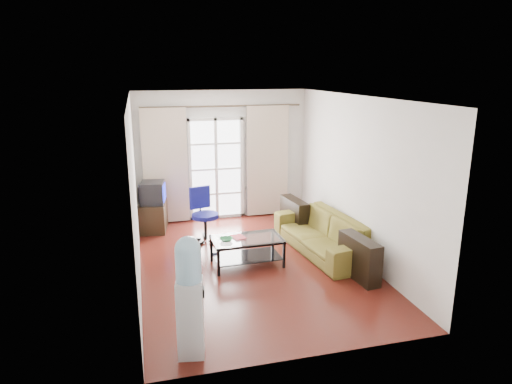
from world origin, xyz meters
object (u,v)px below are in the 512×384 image
sofa (323,234)px  water_cooler (190,295)px  coffee_table (247,248)px  crt_tv (152,193)px  task_chair (205,226)px  tv_stand (153,216)px

sofa → water_cooler: water_cooler is taller
coffee_table → crt_tv: 2.54m
coffee_table → task_chair: (-0.51, 1.25, 0.00)m
water_cooler → crt_tv: bearing=103.1°
crt_tv → task_chair: task_chair is taller
coffee_table → tv_stand: tv_stand is taller
sofa → tv_stand: sofa is taller
tv_stand → sofa: bearing=-25.3°
coffee_table → tv_stand: (-1.42, 2.12, -0.01)m
sofa → water_cooler: size_ratio=1.66×
sofa → crt_tv: size_ratio=4.32×
coffee_table → tv_stand: bearing=123.8°
sofa → water_cooler: (-2.58, -2.44, 0.41)m
coffee_table → sofa: bearing=9.0°
task_chair → water_cooler: 3.56m
tv_stand → coffee_table: bearing=-47.7°
tv_stand → crt_tv: (0.00, -0.06, 0.50)m
sofa → task_chair: 2.18m
tv_stand → task_chair: size_ratio=0.77×
sofa → coffee_table: 1.43m
water_cooler → tv_stand: bearing=103.0°
task_chair → water_cooler: (-0.66, -3.47, 0.44)m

